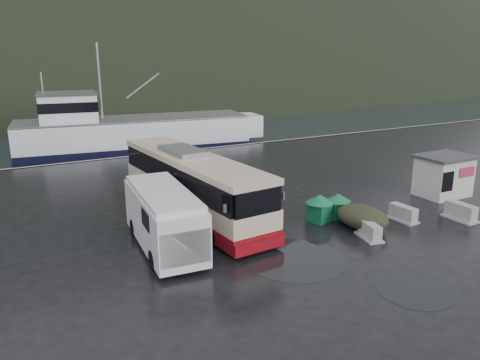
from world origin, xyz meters
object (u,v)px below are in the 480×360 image
jersey_barrier_a (369,238)px  jersey_barrier_c (460,219)px  white_van (165,247)px  waste_bin_right (337,217)px  coach_bus (193,215)px  jersey_barrier_b (402,220)px  fishing_trawler (136,137)px  ticket_kiosk (441,195)px  waste_bin_left (319,221)px  dome_tent (361,228)px

jersey_barrier_a → jersey_barrier_c: (6.02, -0.32, 0.00)m
white_van → waste_bin_right: bearing=0.9°
coach_bus → jersey_barrier_a: (6.14, -6.94, 0.00)m
jersey_barrier_b → fishing_trawler: (-5.64, 30.22, 0.00)m
fishing_trawler → jersey_barrier_a: bearing=-78.4°
ticket_kiosk → jersey_barrier_b: (-5.49, -2.07, 0.00)m
waste_bin_left → jersey_barrier_c: waste_bin_left is taller
coach_bus → white_van: size_ratio=1.89×
jersey_barrier_b → jersey_barrier_c: (2.80, -1.30, 0.00)m
jersey_barrier_b → jersey_barrier_c: size_ratio=0.92×
jersey_barrier_c → fishing_trawler: bearing=105.0°
coach_bus → jersey_barrier_b: 11.09m
white_van → jersey_barrier_a: (8.93, -3.54, 0.00)m
waste_bin_left → jersey_barrier_c: 7.49m
fishing_trawler → dome_tent: bearing=-77.1°
dome_tent → jersey_barrier_c: size_ratio=1.64×
coach_bus → waste_bin_right: (6.67, -3.95, 0.00)m
waste_bin_left → jersey_barrier_a: size_ratio=0.94×
waste_bin_right → ticket_kiosk: 8.18m
coach_bus → ticket_kiosk: bearing=-19.7°
ticket_kiosk → waste_bin_left: bearing=-179.3°
coach_bus → waste_bin_left: bearing=-41.1°
white_van → coach_bus: bearing=54.9°
fishing_trawler → waste_bin_left: bearing=-79.4°
white_van → jersey_barrier_b: size_ratio=4.07×
coach_bus → ticket_kiosk: (14.85, -3.88, 0.00)m
coach_bus → waste_bin_right: bearing=-35.7°
jersey_barrier_c → waste_bin_right: bearing=149.0°
waste_bin_right → jersey_barrier_c: 6.41m
coach_bus → jersey_barrier_a: size_ratio=8.08×
waste_bin_left → fishing_trawler: size_ratio=0.05×
waste_bin_left → fishing_trawler: 28.28m
waste_bin_right → jersey_barrier_c: waste_bin_right is taller
waste_bin_left → jersey_barrier_a: waste_bin_left is taller
jersey_barrier_a → jersey_barrier_c: size_ratio=0.88×
waste_bin_left → ticket_kiosk: 9.41m
white_van → dome_tent: size_ratio=2.29×
jersey_barrier_a → fishing_trawler: size_ratio=0.06×
white_van → jersey_barrier_b: white_van is taller
dome_tent → jersey_barrier_c: bearing=-15.8°
ticket_kiosk → fishing_trawler: 30.27m
jersey_barrier_c → white_van: bearing=165.5°
white_van → dome_tent: 9.83m
waste_bin_right → jersey_barrier_b: (2.69, -2.00, 0.00)m
white_van → fishing_trawler: 28.42m
waste_bin_right → jersey_barrier_b: size_ratio=0.82×
jersey_barrier_a → jersey_barrier_b: size_ratio=0.95×
jersey_barrier_c → fishing_trawler: (-8.44, 31.53, 0.00)m
ticket_kiosk → jersey_barrier_b: size_ratio=1.99×
waste_bin_left → dome_tent: 2.22m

